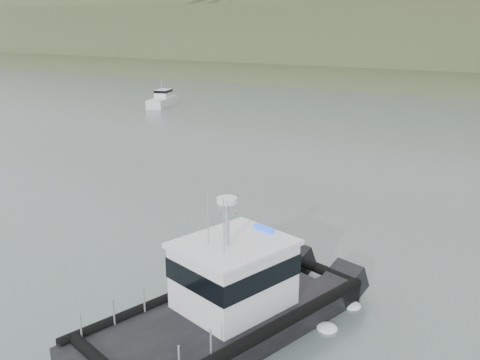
{
  "coord_description": "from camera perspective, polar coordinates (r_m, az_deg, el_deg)",
  "views": [
    {
      "loc": [
        13.46,
        -16.43,
        11.12
      ],
      "look_at": [
        -1.51,
        8.93,
        2.4
      ],
      "focal_mm": 40.0,
      "sensor_mm": 36.0,
      "label": 1
    }
  ],
  "objects": [
    {
      "name": "motorboat",
      "position": [
        74.94,
        -8.27,
        8.47
      ],
      "size": [
        3.88,
        6.75,
        3.52
      ],
      "rotation": [
        0.0,
        0.0,
        0.29
      ],
      "color": "silver",
      "rests_on": "ground"
    },
    {
      "name": "ground",
      "position": [
        23.98,
        -7.91,
        -11.31
      ],
      "size": [
        400.0,
        400.0,
        0.0
      ],
      "primitive_type": "plane",
      "color": "slate",
      "rests_on": "ground"
    },
    {
      "name": "patrol_boat",
      "position": [
        19.98,
        -1.41,
        -12.7
      ],
      "size": [
        7.12,
        12.03,
        5.5
      ],
      "rotation": [
        0.0,
        0.0,
        -0.28
      ],
      "color": "black",
      "rests_on": "ground"
    }
  ]
}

